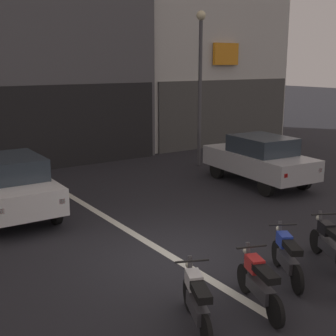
{
  "coord_description": "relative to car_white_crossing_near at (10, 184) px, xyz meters",
  "views": [
    {
      "loc": [
        -5.13,
        -7.36,
        4.01
      ],
      "look_at": [
        1.24,
        2.0,
        1.4
      ],
      "focal_mm": 48.92,
      "sensor_mm": 36.0,
      "label": 1
    }
  ],
  "objects": [
    {
      "name": "car_white_crossing_near",
      "position": [
        0.0,
        0.0,
        0.0
      ],
      "size": [
        1.85,
        4.14,
        1.64
      ],
      "color": "black",
      "rests_on": "ground"
    },
    {
      "name": "street_lamp",
      "position": [
        7.98,
        2.06,
        2.78
      ],
      "size": [
        0.36,
        0.36,
        5.91
      ],
      "color": "#47474C",
      "rests_on": "ground"
    },
    {
      "name": "motorcycle_red_row_left_mid",
      "position": [
        2.05,
        -7.13,
        -0.43
      ],
      "size": [
        0.69,
        1.6,
        0.98
      ],
      "color": "black",
      "rests_on": "ground"
    },
    {
      "name": "motorcycle_black_row_right_mid",
      "position": [
        4.48,
        -6.7,
        -0.43
      ],
      "size": [
        0.8,
        1.53,
        0.98
      ],
      "color": "black",
      "rests_on": "ground"
    },
    {
      "name": "motorcycle_blue_row_centre",
      "position": [
        3.27,
        -6.65,
        -0.43
      ],
      "size": [
        0.89,
        1.48,
        0.98
      ],
      "color": "black",
      "rests_on": "ground"
    },
    {
      "name": "car_silver_parked_kerbside",
      "position": [
        7.88,
        -1.34,
        0.0
      ],
      "size": [
        2.1,
        4.24,
        1.64
      ],
      "color": "black",
      "rests_on": "ground"
    },
    {
      "name": "lane_centre_line",
      "position": [
        2.02,
        1.33,
        -0.88
      ],
      "size": [
        0.2,
        18.0,
        0.01
      ],
      "primitive_type": "cube",
      "color": "silver",
      "rests_on": "ground"
    },
    {
      "name": "motorcycle_white_row_leftmost",
      "position": [
        0.84,
        -7.01,
        -0.43
      ],
      "size": [
        0.77,
        1.56,
        0.98
      ],
      "color": "black",
      "rests_on": "ground"
    },
    {
      "name": "ground_plane",
      "position": [
        2.02,
        -4.67,
        -0.89
      ],
      "size": [
        120.0,
        120.0,
        0.0
      ],
      "primitive_type": "plane",
      "color": "#232328"
    }
  ]
}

